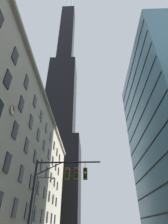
# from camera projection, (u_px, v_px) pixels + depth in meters

# --- Properties ---
(station_building) EXTENTS (17.45, 58.77, 26.25)m
(station_building) POSITION_uv_depth(u_px,v_px,m) (1.00, 163.00, 36.68)
(station_building) COLOR #B2A88E
(station_building) RESTS_ON ground
(dark_skyscraper) EXTENTS (24.33, 24.33, 201.11)m
(dark_skyscraper) POSITION_uv_depth(u_px,v_px,m) (60.00, 116.00, 105.32)
(dark_skyscraper) COLOR black
(dark_skyscraper) RESTS_ON ground
(traffic_signal_mast) EXTENTS (6.33, 0.63, 7.22)m
(traffic_signal_mast) POSITION_uv_depth(u_px,v_px,m) (64.00, 181.00, 16.51)
(traffic_signal_mast) COLOR black
(traffic_signal_mast) RESTS_ON sidewalk_left
(street_lamppost) EXTENTS (2.24, 0.32, 7.06)m
(street_lamppost) POSITION_uv_depth(u_px,v_px,m) (37.00, 202.00, 20.72)
(street_lamppost) COLOR #47474C
(street_lamppost) RESTS_ON sidewalk_left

